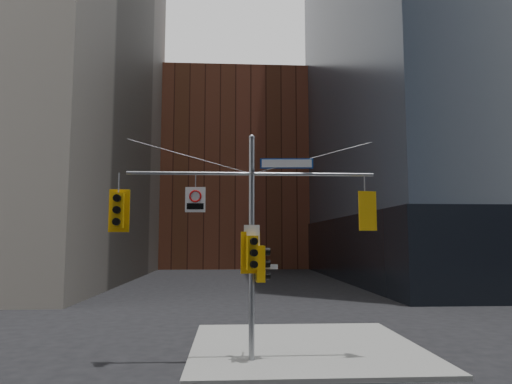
{
  "coord_description": "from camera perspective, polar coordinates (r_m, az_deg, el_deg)",
  "views": [
    {
      "loc": [
        -0.7,
        -12.61,
        3.87
      ],
      "look_at": [
        0.14,
        2.0,
        5.41
      ],
      "focal_mm": 32.0,
      "sensor_mm": 36.0,
      "label": 1
    }
  ],
  "objects": [
    {
      "name": "traffic_light_pole_front",
      "position": [
        14.36,
        -0.51,
        -7.59
      ],
      "size": [
        0.62,
        0.57,
        1.31
      ],
      "rotation": [
        0.0,
        0.0,
        0.25
      ],
      "color": "#E3A40B",
      "rests_on": "ground"
    },
    {
      "name": "street_sign_blade",
      "position": [
        14.93,
        3.85,
        3.58
      ],
      "size": [
        1.73,
        0.15,
        0.34
      ],
      "rotation": [
        0.0,
        0.0,
        -0.06
      ],
      "color": "navy",
      "rests_on": "ground"
    },
    {
      "name": "signal_assembly",
      "position": [
        14.63,
        -0.55,
        -3.86
      ],
      "size": [
        8.0,
        0.8,
        7.3
      ],
      "color": "gray",
      "rests_on": "ground"
    },
    {
      "name": "traffic_light_west_arm",
      "position": [
        15.06,
        -16.86,
        -2.2
      ],
      "size": [
        0.66,
        0.53,
        1.37
      ],
      "rotation": [
        0.0,
        0.0,
        0.05
      ],
      "color": "#E3A40B",
      "rests_on": "ground"
    },
    {
      "name": "traffic_light_east_arm",
      "position": [
        15.28,
        13.49,
        -2.35
      ],
      "size": [
        0.61,
        0.53,
        1.28
      ],
      "rotation": [
        0.0,
        0.0,
        3.3
      ],
      "color": "#E3A40B",
      "rests_on": "ground"
    },
    {
      "name": "street_blade_ns",
      "position": [
        15.11,
        -0.64,
        -10.19
      ],
      "size": [
        0.1,
        0.83,
        0.17
      ],
      "rotation": [
        0.0,
        0.0,
        -0.08
      ],
      "color": "#145926",
      "rests_on": "ground"
    },
    {
      "name": "brick_midrise",
      "position": [
        71.33,
        -2.7,
        2.17
      ],
      "size": [
        26.0,
        20.0,
        28.0
      ],
      "primitive_type": "cube",
      "color": "brown",
      "rests_on": "ground"
    },
    {
      "name": "regulatory_sign_arm",
      "position": [
        14.68,
        -7.6,
        -0.84
      ],
      "size": [
        0.65,
        0.09,
        0.81
      ],
      "rotation": [
        0.0,
        0.0,
        -0.05
      ],
      "color": "silver",
      "rests_on": "ground"
    },
    {
      "name": "street_blade_ew",
      "position": [
        14.68,
        1.22,
        -9.33
      ],
      "size": [
        0.77,
        0.11,
        0.15
      ],
      "rotation": [
        0.0,
        0.0,
        -0.1
      ],
      "color": "silver",
      "rests_on": "ground"
    },
    {
      "name": "regulatory_sign_pole",
      "position": [
        14.5,
        -0.53,
        -5.51
      ],
      "size": [
        0.5,
        0.1,
        0.66
      ],
      "rotation": [
        0.0,
        0.0,
        0.13
      ],
      "color": "silver",
      "rests_on": "ground"
    },
    {
      "name": "traffic_light_pole_side",
      "position": [
        14.67,
        0.74,
        -8.96
      ],
      "size": [
        0.46,
        0.39,
        1.15
      ],
      "rotation": [
        0.0,
        0.0,
        1.65
      ],
      "color": "#E3A40B",
      "rests_on": "ground"
    },
    {
      "name": "sidewalk_corner",
      "position": [
        17.25,
        6.12,
        -18.68
      ],
      "size": [
        8.0,
        8.0,
        0.15
      ],
      "primitive_type": "cube",
      "color": "gray",
      "rests_on": "ground"
    }
  ]
}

